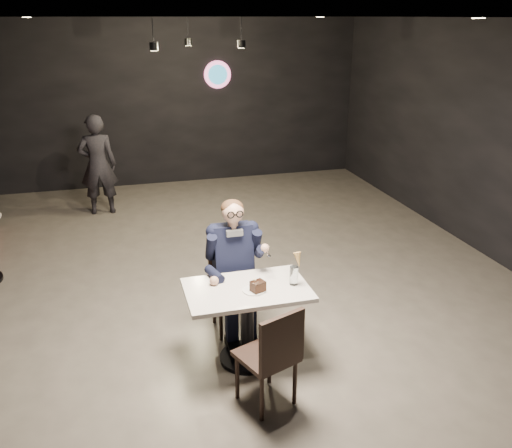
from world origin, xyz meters
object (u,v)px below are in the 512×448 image
object	(u,v)px
chair_far	(233,289)
chair_near	(266,354)
main_table	(247,324)
sundae_glass	(294,276)
seated_man	(233,265)
passerby	(98,165)

from	to	relation	value
chair_far	chair_near	distance (m)	1.16
main_table	sundae_glass	world-z (taller)	sundae_glass
main_table	chair_near	distance (m)	0.61
seated_man	sundae_glass	distance (m)	0.74
chair_far	sundae_glass	size ratio (longest dim) A/B	5.27
main_table	seated_man	size ratio (longest dim) A/B	0.76
chair_far	chair_near	size ratio (longest dim) A/B	1.00
seated_man	passerby	world-z (taller)	passerby
seated_man	passerby	distance (m)	4.21
chair_far	sundae_glass	world-z (taller)	sundae_glass
main_table	chair_near	world-z (taller)	chair_near
sundae_glass	seated_man	bearing A→B (deg)	125.62
main_table	chair_far	bearing A→B (deg)	90.00
main_table	seated_man	world-z (taller)	seated_man
main_table	seated_man	xyz separation A→B (m)	(0.00, 0.55, 0.34)
passerby	chair_far	bearing A→B (deg)	108.75
seated_man	sundae_glass	world-z (taller)	seated_man
passerby	seated_man	bearing A→B (deg)	108.75
sundae_glass	chair_near	bearing A→B (deg)	-126.90
chair_far	seated_man	xyz separation A→B (m)	(0.00, 0.00, 0.26)
main_table	sundae_glass	distance (m)	0.63
main_table	chair_far	distance (m)	0.56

